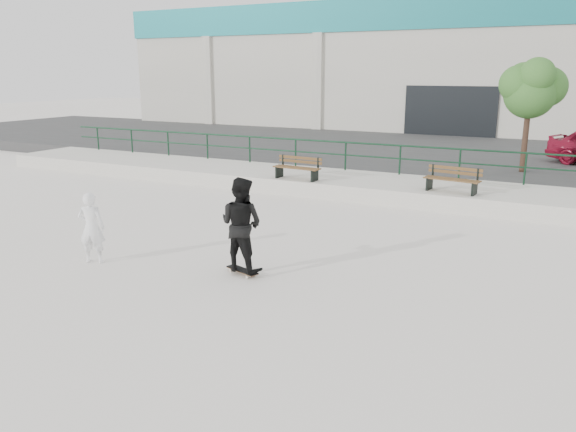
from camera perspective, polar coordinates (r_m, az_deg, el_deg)
The scene contains 11 objects.
ground at distance 10.89m, azimuth -10.34°, elevation -7.05°, with size 120.00×120.00×0.00m, color silver.
ledge at distance 18.95m, azimuth 7.19°, elevation 3.08°, with size 30.00×3.00×0.50m, color beige.
parking_strip at distance 26.99m, azimuth 13.41°, elevation 6.19°, with size 60.00×14.00×0.50m, color #373737.
railing at distance 19.99m, azimuth 8.56°, elevation 6.52°, with size 28.00×0.06×1.03m.
commercial_building at distance 40.48m, azimuth 18.72°, elevation 14.61°, with size 44.20×16.33×8.00m.
bench_left at distance 18.57m, azimuth 0.98°, elevation 4.90°, with size 1.64×0.58×0.74m.
bench_right at distance 17.21m, azimuth 16.37°, elevation 3.56°, with size 1.67×0.69×0.75m.
tree at distance 21.40m, azimuth 23.51°, elevation 11.93°, with size 2.21×1.96×3.92m.
skateboard at distance 11.36m, azimuth -4.67°, elevation -5.54°, with size 0.80×0.44×0.09m.
standing_skater at distance 11.07m, azimuth -4.77°, elevation -0.84°, with size 0.92×0.71×1.88m, color black.
seated_skater at distance 12.50m, azimuth -19.33°, elevation -1.14°, with size 0.56×0.37×1.53m, color white.
Camera 1 is at (6.25, -8.00, 3.95)m, focal length 35.00 mm.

